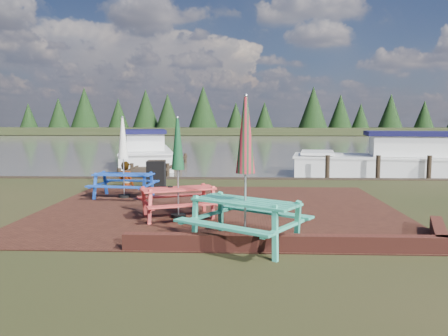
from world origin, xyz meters
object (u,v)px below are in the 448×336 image
at_px(picnic_table_teal, 245,194).
at_px(boat_near, 392,162).
at_px(picnic_table_blue, 124,170).
at_px(picnic_table_red, 178,183).
at_px(chalkboard, 156,174).
at_px(jetty, 160,165).
at_px(person, 126,162).
at_px(boat_jetty, 146,154).

xyz_separation_m(picnic_table_teal, boat_near, (6.51, 11.49, -0.49)).
relative_size(picnic_table_blue, boat_near, 0.28).
bearing_deg(picnic_table_red, picnic_table_blue, 105.10).
relative_size(picnic_table_teal, picnic_table_red, 1.16).
height_order(chalkboard, boat_near, boat_near).
bearing_deg(boat_near, jetty, 88.77).
relative_size(picnic_table_teal, chalkboard, 2.85).
bearing_deg(picnic_table_red, chalkboard, 85.32).
bearing_deg(jetty, person, -89.73).
bearing_deg(picnic_table_blue, boat_jetty, 105.78).
bearing_deg(picnic_table_red, picnic_table_teal, -76.49).
bearing_deg(person, boat_jetty, -59.05).
bearing_deg(picnic_table_blue, boat_near, 40.43).
bearing_deg(boat_near, person, 121.61).
bearing_deg(picnic_table_red, person, 94.98).
relative_size(picnic_table_red, jetty, 0.26).
distance_m(boat_jetty, person, 8.55).
relative_size(picnic_table_teal, boat_jetty, 0.34).
height_order(picnic_table_red, boat_jetty, picnic_table_red).
bearing_deg(boat_jetty, picnic_table_blue, -93.62).
bearing_deg(boat_jetty, person, -94.90).
bearing_deg(jetty, picnic_table_blue, -86.01).
bearing_deg(jetty, picnic_table_teal, -72.92).
distance_m(jetty, person, 6.38).
xyz_separation_m(picnic_table_teal, jetty, (-4.14, 13.48, -0.84)).
height_order(picnic_table_teal, boat_near, picnic_table_teal).
bearing_deg(person, jetty, -66.70).
height_order(boat_jetty, boat_near, boat_near).
distance_m(chalkboard, boat_near, 10.67).
bearing_deg(picnic_table_teal, picnic_table_blue, 159.55).
relative_size(picnic_table_red, boat_near, 0.28).
bearing_deg(chalkboard, person, 141.86).
height_order(jetty, boat_near, boat_near).
xyz_separation_m(chalkboard, boat_jetty, (-2.37, 9.11, -0.04)).
xyz_separation_m(chalkboard, person, (-1.19, 0.65, 0.35)).
bearing_deg(picnic_table_red, boat_jetty, 83.32).
distance_m(chalkboard, jetty, 7.10).
distance_m(picnic_table_red, boat_jetty, 13.98).
bearing_deg(jetty, boat_near, -10.59).
relative_size(picnic_table_teal, jetty, 0.30).
bearing_deg(picnic_table_teal, picnic_table_red, 158.66).
bearing_deg(person, picnic_table_red, 140.24).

